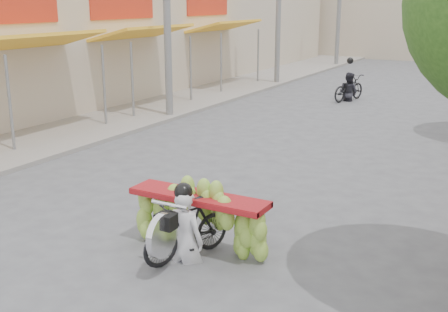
% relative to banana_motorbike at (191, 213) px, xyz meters
% --- Properties ---
extents(sidewalk_left, '(4.00, 60.00, 0.12)m').
position_rel_banana_motorbike_xyz_m(sidewalk_left, '(-7.91, 11.66, -0.64)').
color(sidewalk_left, gray).
rests_on(sidewalk_left, ground).
extents(shophouse_row_left, '(9.77, 40.00, 6.00)m').
position_rel_banana_motorbike_xyz_m(shophouse_row_left, '(-12.89, 10.64, 2.30)').
color(shophouse_row_left, beige).
rests_on(shophouse_row_left, ground).
extents(banana_motorbike, '(2.28, 1.82, 2.08)m').
position_rel_banana_motorbike_xyz_m(banana_motorbike, '(0.00, 0.00, 0.00)').
color(banana_motorbike, black).
rests_on(banana_motorbike, ground).
extents(bg_motorbike_a, '(1.13, 1.92, 1.95)m').
position_rel_banana_motorbike_xyz_m(bg_motorbike_a, '(-2.01, 14.89, 0.03)').
color(bg_motorbike_a, black).
rests_on(bg_motorbike_a, ground).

